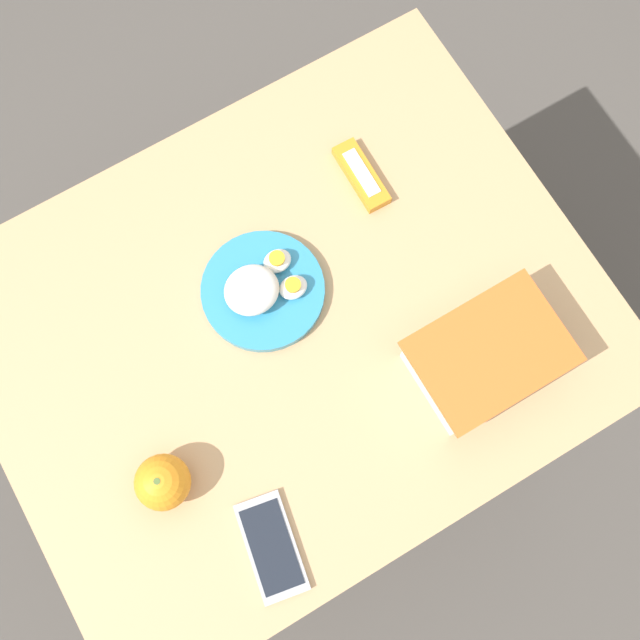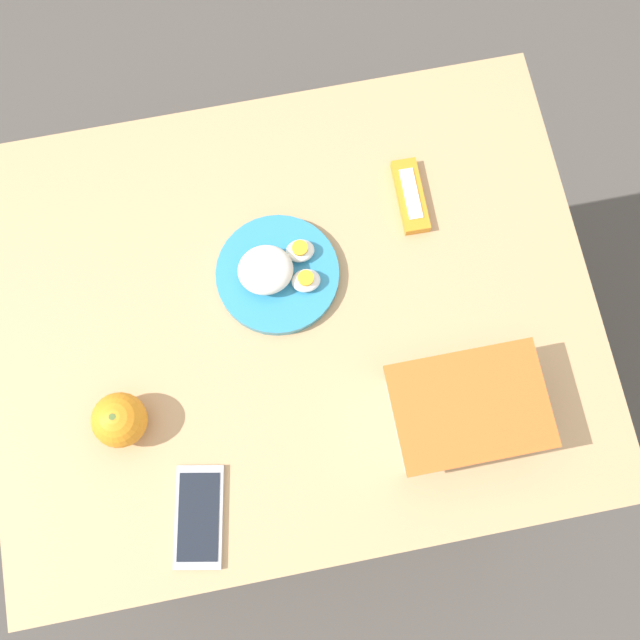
% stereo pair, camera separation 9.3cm
% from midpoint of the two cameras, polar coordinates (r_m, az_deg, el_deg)
% --- Properties ---
extents(ground_plane, '(10.00, 10.00, 0.00)m').
position_cam_midpoint_polar(ground_plane, '(1.91, -0.00, -5.53)').
color(ground_plane, '#4C4742').
extents(table, '(0.95, 0.76, 0.76)m').
position_cam_midpoint_polar(table, '(1.29, -0.00, -1.35)').
color(table, tan).
rests_on(table, ground_plane).
extents(food_container, '(0.22, 0.16, 0.09)m').
position_cam_midpoint_polar(food_container, '(1.13, 13.34, -7.09)').
color(food_container, white).
rests_on(food_container, table).
extents(orange_fruit, '(0.08, 0.08, 0.08)m').
position_cam_midpoint_polar(orange_fruit, '(1.12, -12.77, -7.84)').
color(orange_fruit, orange).
rests_on(orange_fruit, table).
extents(rice_plate, '(0.19, 0.19, 0.07)m').
position_cam_midpoint_polar(rice_plate, '(1.16, -1.11, 3.27)').
color(rice_plate, teal).
rests_on(rice_plate, table).
extents(candy_bar, '(0.04, 0.12, 0.02)m').
position_cam_midpoint_polar(candy_bar, '(1.23, 9.06, 8.97)').
color(candy_bar, orange).
rests_on(candy_bar, table).
extents(cell_phone, '(0.10, 0.16, 0.01)m').
position_cam_midpoint_polar(cell_phone, '(1.13, -6.84, -15.05)').
color(cell_phone, '#ADADB2').
rests_on(cell_phone, table).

